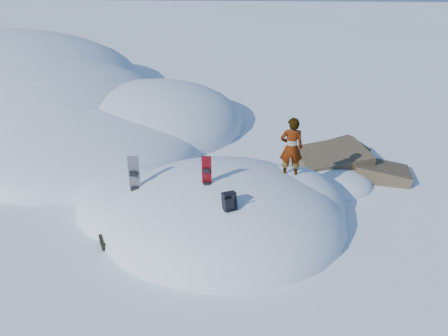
# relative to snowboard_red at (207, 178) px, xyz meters

# --- Properties ---
(ground) EXTENTS (120.00, 120.00, 0.00)m
(ground) POSITION_rel_snowboard_red_xyz_m (0.40, 0.49, -1.62)
(ground) COLOR white
(ground) RESTS_ON ground
(snow_mound) EXTENTS (8.00, 6.00, 3.00)m
(snow_mound) POSITION_rel_snowboard_red_xyz_m (0.23, 0.73, -1.62)
(snow_mound) COLOR white
(snow_mound) RESTS_ON ground
(snow_ridge) EXTENTS (21.50, 18.50, 6.40)m
(snow_ridge) POSITION_rel_snowboard_red_xyz_m (-10.03, 10.34, -1.62)
(snow_ridge) COLOR white
(snow_ridge) RESTS_ON ground
(rock_outcrop) EXTENTS (4.68, 4.41, 1.68)m
(rock_outcrop) POSITION_rel_snowboard_red_xyz_m (4.12, 3.50, -1.61)
(rock_outcrop) COLOR brown
(rock_outcrop) RESTS_ON ground
(snowboard_red) EXTENTS (0.26, 0.17, 1.35)m
(snowboard_red) POSITION_rel_snowboard_red_xyz_m (0.00, 0.00, 0.00)
(snowboard_red) COLOR #AE0912
(snowboard_red) RESTS_ON snow_mound
(snowboard_dark) EXTENTS (0.31, 0.23, 1.56)m
(snowboard_dark) POSITION_rel_snowboard_red_xyz_m (-2.02, 0.34, -0.36)
(snowboard_dark) COLOR black
(snowboard_dark) RESTS_ON snow_mound
(backpack) EXTENTS (0.42, 0.46, 0.53)m
(backpack) POSITION_rel_snowboard_red_xyz_m (0.63, -0.94, -0.12)
(backpack) COLOR black
(backpack) RESTS_ON snow_mound
(gear_pile) EXTENTS (0.99, 0.78, 0.26)m
(gear_pile) POSITION_rel_snowboard_red_xyz_m (-2.35, -0.69, -1.50)
(gear_pile) COLOR black
(gear_pile) RESTS_ON ground
(person) EXTENTS (0.65, 0.43, 1.78)m
(person) POSITION_rel_snowboard_red_xyz_m (2.26, 1.16, 0.41)
(person) COLOR slate
(person) RESTS_ON snow_mound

